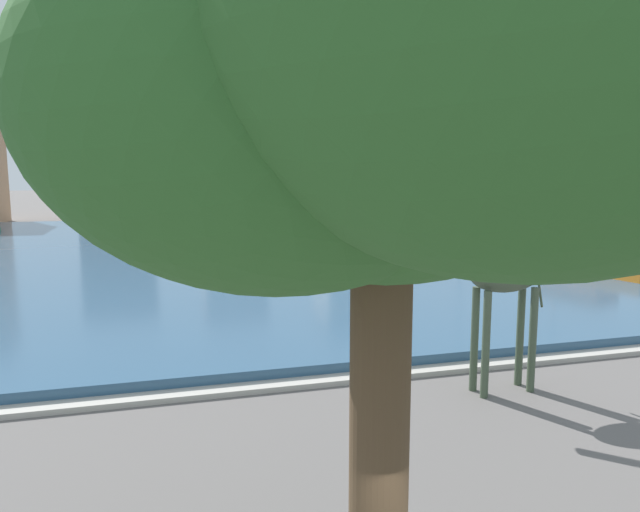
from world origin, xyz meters
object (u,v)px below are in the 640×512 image
(sailboat_orange, at_px, (557,259))
(sailboat_navy, at_px, (461,237))
(shade_tree, at_px, (406,98))
(giraffe_statue, at_px, (500,277))

(sailboat_orange, distance_m, sailboat_navy, 9.49)
(sailboat_navy, bearing_deg, sailboat_orange, -92.21)
(sailboat_orange, xyz_separation_m, shade_tree, (-16.14, -19.32, 4.50))
(giraffe_statue, distance_m, shade_tree, 9.06)
(giraffe_statue, height_order, sailboat_orange, sailboat_orange)
(giraffe_statue, bearing_deg, shade_tree, -127.10)
(sailboat_orange, height_order, shade_tree, sailboat_orange)
(giraffe_statue, height_order, shade_tree, shade_tree)
(sailboat_orange, distance_m, shade_tree, 25.58)
(giraffe_statue, relative_size, sailboat_navy, 0.54)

